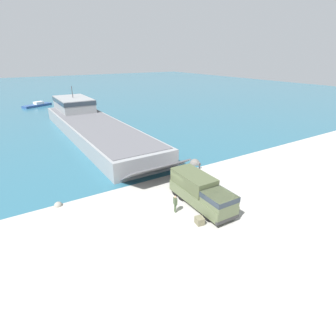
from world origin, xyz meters
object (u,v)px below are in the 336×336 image
(landing_craft, at_px, (91,124))
(cargo_crate, at_px, (200,221))
(moored_boat_b, at_px, (78,106))
(mooring_bollard, at_px, (199,166))
(moored_boat_c, at_px, (37,105))
(soldier_on_ramp, at_px, (175,203))
(military_truck, at_px, (201,191))

(landing_craft, height_order, cargo_crate, landing_craft)
(moored_boat_b, height_order, cargo_crate, moored_boat_b)
(mooring_bollard, bearing_deg, moored_boat_c, 100.73)
(soldier_on_ramp, height_order, moored_boat_b, soldier_on_ramp)
(soldier_on_ramp, bearing_deg, mooring_bollard, -131.32)
(cargo_crate, bearing_deg, moored_boat_c, 93.15)
(landing_craft, height_order, soldier_on_ramp, landing_craft)
(mooring_bollard, xyz_separation_m, cargo_crate, (-7.53, -9.52, -0.12))
(military_truck, bearing_deg, moored_boat_c, -173.74)
(moored_boat_c, bearing_deg, mooring_bollard, 164.44)
(soldier_on_ramp, height_order, mooring_bollard, soldier_on_ramp)
(landing_craft, relative_size, moored_boat_c, 5.22)
(landing_craft, relative_size, mooring_bollard, 52.05)
(moored_boat_c, bearing_deg, soldier_on_ramp, 156.32)
(moored_boat_c, xyz_separation_m, cargo_crate, (3.81, -69.39, -0.11))
(soldier_on_ramp, bearing_deg, cargo_crate, 115.04)
(moored_boat_b, bearing_deg, soldier_on_ramp, 47.88)
(moored_boat_c, bearing_deg, cargo_crate, 156.85)
(soldier_on_ramp, xyz_separation_m, moored_boat_b, (6.56, 59.14, -0.52))
(landing_craft, xyz_separation_m, mooring_bollard, (6.78, -23.93, -1.44))
(military_truck, relative_size, moored_boat_c, 0.96)
(moored_boat_b, distance_m, mooring_bollard, 52.35)
(cargo_crate, bearing_deg, mooring_bollard, 51.64)
(military_truck, xyz_separation_m, soldier_on_ramp, (-2.83, 0.28, -0.50))
(cargo_crate, bearing_deg, military_truck, 49.61)
(moored_boat_b, relative_size, moored_boat_c, 0.77)
(soldier_on_ramp, bearing_deg, moored_boat_c, -78.10)
(cargo_crate, bearing_deg, soldier_on_ramp, 105.76)
(military_truck, bearing_deg, cargo_crate, -39.15)
(moored_boat_b, xyz_separation_m, moored_boat_c, (-9.61, 7.54, -0.05))
(soldier_on_ramp, xyz_separation_m, cargo_crate, (0.76, -2.70, -0.68))
(mooring_bollard, bearing_deg, landing_craft, 105.81)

